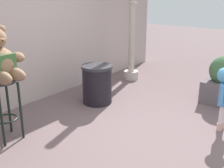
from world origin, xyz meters
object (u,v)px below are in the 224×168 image
at_px(lamppost, 132,28).
at_px(bar_stool_with_teddy, 3,98).
at_px(trash_bin, 97,84).
at_px(planter_with_shrub, 223,82).
at_px(teddy_bear, 0,61).

bearing_deg(lamppost, bar_stool_with_teddy, -176.11).
bearing_deg(trash_bin, lamppost, 11.85).
height_order(bar_stool_with_teddy, planter_with_shrub, planter_with_shrub).
height_order(teddy_bear, planter_with_shrub, teddy_bear).
bearing_deg(bar_stool_with_teddy, trash_bin, -3.42).
bearing_deg(planter_with_shrub, trash_bin, 127.92).
bearing_deg(lamppost, trash_bin, -168.15).
distance_m(bar_stool_with_teddy, lamppost, 3.27).
bearing_deg(planter_with_shrub, lamppost, 84.46).
distance_m(teddy_bear, lamppost, 3.22).
bearing_deg(bar_stool_with_teddy, lamppost, 3.89).
distance_m(bar_stool_with_teddy, teddy_bear, 0.48).
xyz_separation_m(lamppost, planter_with_shrub, (-0.20, -2.02, -0.73)).
relative_size(teddy_bear, trash_bin, 0.98).
height_order(bar_stool_with_teddy, teddy_bear, teddy_bear).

